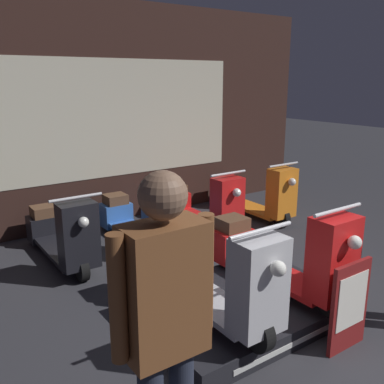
{
  "coord_description": "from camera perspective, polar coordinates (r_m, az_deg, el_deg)",
  "views": [
    {
      "loc": [
        -2.72,
        -1.71,
        2.13
      ],
      "look_at": [
        -0.14,
        2.02,
        0.91
      ],
      "focal_mm": 40.0,
      "sensor_mm": 36.0,
      "label": 1
    }
  ],
  "objects": [
    {
      "name": "scooter_backrow_3",
      "position": [
        6.75,
        8.4,
        -0.44
      ],
      "size": [
        0.56,
        1.69,
        0.95
      ],
      "color": "black",
      "rests_on": "ground_plane"
    },
    {
      "name": "scooter_backrow_2",
      "position": [
        6.12,
        1.41,
        -1.88
      ],
      "size": [
        0.56,
        1.69,
        0.95
      ],
      "color": "black",
      "rests_on": "ground_plane"
    },
    {
      "name": "shop_wall_back",
      "position": [
        6.5,
        -9.92,
        10.09
      ],
      "size": [
        7.06,
        0.09,
        3.2
      ],
      "color": "#331E19",
      "rests_on": "ground_plane"
    },
    {
      "name": "display_platform",
      "position": [
        4.1,
        6.46,
        -14.89
      ],
      "size": [
        1.85,
        1.35,
        0.18
      ],
      "color": "black",
      "rests_on": "ground_plane"
    },
    {
      "name": "scooter_backrow_0",
      "position": [
        5.25,
        -16.89,
        -5.45
      ],
      "size": [
        0.56,
        1.69,
        0.95
      ],
      "color": "black",
      "rests_on": "ground_plane"
    },
    {
      "name": "scooter_backrow_1",
      "position": [
        5.61,
        -7.02,
        -3.58
      ],
      "size": [
        0.56,
        1.69,
        0.95
      ],
      "color": "black",
      "rests_on": "ground_plane"
    },
    {
      "name": "scooter_display_right",
      "position": [
        4.11,
        11.89,
        -8.16
      ],
      "size": [
        0.56,
        1.69,
        0.95
      ],
      "color": "black",
      "rests_on": "display_platform"
    },
    {
      "name": "ground_plane",
      "position": [
        3.86,
        20.37,
        -19.55
      ],
      "size": [
        30.0,
        30.0,
        0.0
      ],
      "primitive_type": "plane",
      "color": "#2D2D33"
    },
    {
      "name": "scooter_display_left",
      "position": [
        3.6,
        2.51,
        -11.31
      ],
      "size": [
        0.56,
        1.69,
        0.95
      ],
      "color": "black",
      "rests_on": "display_platform"
    },
    {
      "name": "person_left_browsing",
      "position": [
        2.13,
        -3.62,
        -16.41
      ],
      "size": [
        0.56,
        0.23,
        1.74
      ],
      "color": "#232838",
      "rests_on": "ground_plane"
    },
    {
      "name": "price_sign_board",
      "position": [
        3.72,
        20.26,
        -14.09
      ],
      "size": [
        0.43,
        0.04,
        0.75
      ],
      "color": "maroon",
      "rests_on": "ground_plane"
    }
  ]
}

